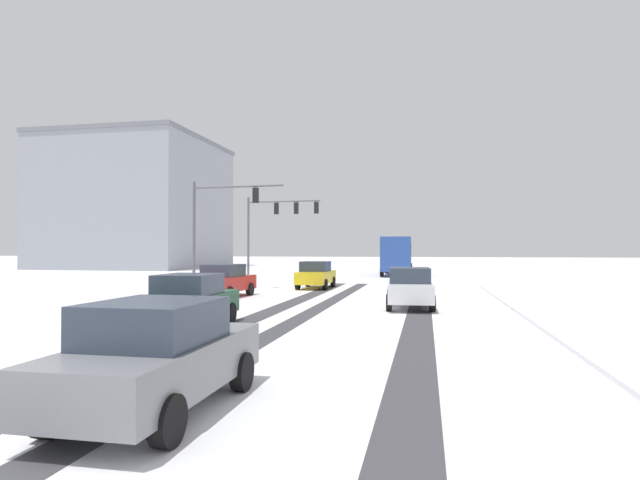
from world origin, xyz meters
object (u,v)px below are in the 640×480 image
(car_white_third, at_px, (410,288))
(car_grey_fifth, at_px, (158,355))
(bus_oncoming, at_px, (397,253))
(office_building_far_left_block, at_px, (138,204))
(traffic_signal_near_left, at_px, (218,215))
(car_yellow_cab_lead, at_px, (316,275))
(car_dark_green_fourth, at_px, (190,301))
(car_red_second, at_px, (224,281))
(traffic_signal_far_left, at_px, (277,218))

(car_white_third, height_order, car_grey_fifth, same)
(bus_oncoming, distance_m, office_building_far_left_block, 36.02)
(traffic_signal_near_left, xyz_separation_m, car_yellow_cab_lead, (5.86, 0.98, -3.60))
(traffic_signal_near_left, distance_m, car_dark_green_fourth, 16.60)
(car_yellow_cab_lead, bearing_deg, car_white_third, -58.41)
(office_building_far_left_block, bearing_deg, car_red_second, -54.14)
(traffic_signal_far_left, height_order, car_dark_green_fourth, traffic_signal_far_left)
(car_dark_green_fourth, bearing_deg, car_white_third, 47.10)
(car_white_third, distance_m, car_dark_green_fourth, 9.19)
(traffic_signal_near_left, xyz_separation_m, car_white_third, (11.71, -8.53, -3.60))
(traffic_signal_far_left, xyz_separation_m, car_yellow_cab_lead, (5.06, -8.96, -3.97))
(traffic_signal_near_left, xyz_separation_m, car_dark_green_fourth, (5.45, -15.26, -3.60))
(traffic_signal_far_left, distance_m, office_building_far_left_block, 32.28)
(car_white_third, bearing_deg, car_yellow_cab_lead, 121.59)
(traffic_signal_far_left, bearing_deg, traffic_signal_near_left, -94.64)
(traffic_signal_near_left, relative_size, car_red_second, 1.55)
(car_red_second, relative_size, car_white_third, 1.00)
(car_red_second, bearing_deg, traffic_signal_far_left, 96.87)
(car_red_second, relative_size, office_building_far_left_block, 0.22)
(traffic_signal_far_left, relative_size, car_red_second, 1.55)
(office_building_far_left_block, bearing_deg, traffic_signal_near_left, -52.47)
(car_white_third, bearing_deg, car_dark_green_fourth, -132.90)
(traffic_signal_far_left, distance_m, car_grey_fifth, 33.85)
(traffic_signal_near_left, height_order, car_red_second, traffic_signal_near_left)
(car_yellow_cab_lead, xyz_separation_m, car_dark_green_fourth, (-0.41, -16.24, 0.00))
(car_white_third, relative_size, car_grey_fifth, 1.02)
(car_dark_green_fourth, bearing_deg, traffic_signal_near_left, 109.66)
(car_red_second, xyz_separation_m, office_building_far_left_block, (-26.32, 36.41, 7.24))
(car_yellow_cab_lead, height_order, car_red_second, same)
(car_grey_fifth, bearing_deg, car_dark_green_fourth, 112.25)
(car_white_third, height_order, office_building_far_left_block, office_building_far_left_block)
(car_yellow_cab_lead, relative_size, car_dark_green_fourth, 0.99)
(traffic_signal_far_left, bearing_deg, car_yellow_cab_lead, -60.56)
(car_red_second, bearing_deg, car_yellow_cab_lead, 64.36)
(car_red_second, bearing_deg, car_grey_fifth, -71.18)
(traffic_signal_far_left, distance_m, car_yellow_cab_lead, 11.03)
(bus_oncoming, bearing_deg, office_building_far_left_block, 160.23)
(office_building_far_left_block, bearing_deg, car_white_third, -48.03)
(car_dark_green_fourth, height_order, car_grey_fifth, same)
(traffic_signal_near_left, bearing_deg, car_yellow_cab_lead, 9.48)
(car_yellow_cab_lead, distance_m, bus_oncoming, 18.24)
(car_dark_green_fourth, height_order, bus_oncoming, bus_oncoming)
(car_white_third, relative_size, car_dark_green_fourth, 1.01)
(car_dark_green_fourth, bearing_deg, car_yellow_cab_lead, 88.55)
(traffic_signal_far_left, relative_size, car_dark_green_fourth, 1.56)
(car_dark_green_fourth, xyz_separation_m, car_grey_fifth, (3.07, -7.52, 0.00))
(car_dark_green_fourth, relative_size, office_building_far_left_block, 0.22)
(car_yellow_cab_lead, bearing_deg, traffic_signal_far_left, 119.44)
(traffic_signal_near_left, height_order, car_dark_green_fourth, traffic_signal_near_left)
(traffic_signal_near_left, relative_size, car_dark_green_fourth, 1.56)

